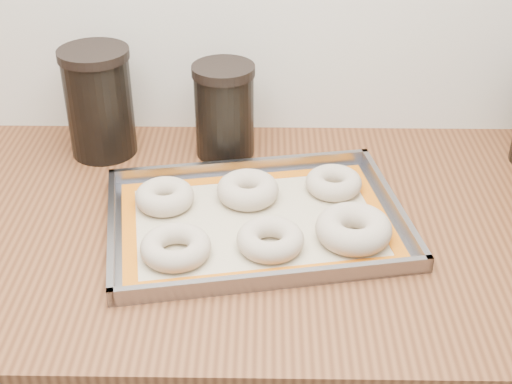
{
  "coord_description": "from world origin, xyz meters",
  "views": [
    {
      "loc": [
        -0.14,
        0.73,
        1.54
      ],
      "look_at": [
        -0.15,
        1.66,
        0.96
      ],
      "focal_mm": 50.0,
      "sensor_mm": 36.0,
      "label": 1
    }
  ],
  "objects_px": {
    "bagel_front_left": "(176,247)",
    "bagel_front_mid": "(270,239)",
    "canister_left": "(99,102)",
    "bagel_back_right": "(334,183)",
    "baking_tray": "(256,220)",
    "bagel_back_mid": "(248,190)",
    "bagel_back_left": "(165,197)",
    "bagel_front_right": "(354,229)",
    "canister_mid": "(224,110)"
  },
  "relations": [
    {
      "from": "baking_tray",
      "to": "canister_mid",
      "type": "relative_size",
      "value": 2.96
    },
    {
      "from": "bagel_back_left",
      "to": "bagel_back_right",
      "type": "distance_m",
      "value": 0.28
    },
    {
      "from": "bagel_back_left",
      "to": "bagel_back_mid",
      "type": "bearing_deg",
      "value": 9.1
    },
    {
      "from": "bagel_back_mid",
      "to": "baking_tray",
      "type": "bearing_deg",
      "value": -77.45
    },
    {
      "from": "canister_mid",
      "to": "bagel_back_right",
      "type": "bearing_deg",
      "value": -36.29
    },
    {
      "from": "bagel_front_left",
      "to": "bagel_back_right",
      "type": "relative_size",
      "value": 1.11
    },
    {
      "from": "bagel_front_mid",
      "to": "bagel_back_left",
      "type": "bearing_deg",
      "value": 146.26
    },
    {
      "from": "bagel_front_right",
      "to": "bagel_front_mid",
      "type": "bearing_deg",
      "value": -169.11
    },
    {
      "from": "bagel_front_mid",
      "to": "bagel_front_right",
      "type": "distance_m",
      "value": 0.13
    },
    {
      "from": "baking_tray",
      "to": "bagel_front_left",
      "type": "height_order",
      "value": "bagel_front_left"
    },
    {
      "from": "bagel_front_right",
      "to": "bagel_back_left",
      "type": "distance_m",
      "value": 0.31
    },
    {
      "from": "bagel_back_right",
      "to": "baking_tray",
      "type": "bearing_deg",
      "value": -144.03
    },
    {
      "from": "canister_left",
      "to": "canister_mid",
      "type": "height_order",
      "value": "canister_left"
    },
    {
      "from": "baking_tray",
      "to": "bagel_back_left",
      "type": "relative_size",
      "value": 5.32
    },
    {
      "from": "baking_tray",
      "to": "bagel_front_mid",
      "type": "xyz_separation_m",
      "value": [
        0.02,
        -0.07,
        0.01
      ]
    },
    {
      "from": "baking_tray",
      "to": "bagel_back_mid",
      "type": "relative_size",
      "value": 4.99
    },
    {
      "from": "baking_tray",
      "to": "bagel_back_mid",
      "type": "height_order",
      "value": "bagel_back_mid"
    },
    {
      "from": "baking_tray",
      "to": "canister_left",
      "type": "relative_size",
      "value": 2.55
    },
    {
      "from": "bagel_front_left",
      "to": "bagel_front_mid",
      "type": "distance_m",
      "value": 0.14
    },
    {
      "from": "bagel_back_mid",
      "to": "canister_mid",
      "type": "height_order",
      "value": "canister_mid"
    },
    {
      "from": "canister_left",
      "to": "bagel_back_right",
      "type": "bearing_deg",
      "value": -18.83
    },
    {
      "from": "bagel_back_left",
      "to": "bagel_back_mid",
      "type": "height_order",
      "value": "bagel_back_mid"
    },
    {
      "from": "bagel_front_mid",
      "to": "bagel_front_right",
      "type": "relative_size",
      "value": 0.87
    },
    {
      "from": "baking_tray",
      "to": "bagel_front_right",
      "type": "relative_size",
      "value": 4.4
    },
    {
      "from": "bagel_front_right",
      "to": "canister_mid",
      "type": "height_order",
      "value": "canister_mid"
    },
    {
      "from": "bagel_front_mid",
      "to": "baking_tray",
      "type": "bearing_deg",
      "value": 107.53
    },
    {
      "from": "bagel_front_mid",
      "to": "canister_mid",
      "type": "distance_m",
      "value": 0.32
    },
    {
      "from": "bagel_front_left",
      "to": "canister_left",
      "type": "bearing_deg",
      "value": 117.39
    },
    {
      "from": "baking_tray",
      "to": "bagel_front_left",
      "type": "bearing_deg",
      "value": -141.6
    },
    {
      "from": "bagel_front_right",
      "to": "canister_left",
      "type": "height_order",
      "value": "canister_left"
    },
    {
      "from": "bagel_back_right",
      "to": "canister_mid",
      "type": "relative_size",
      "value": 0.55
    },
    {
      "from": "baking_tray",
      "to": "bagel_front_left",
      "type": "relative_size",
      "value": 4.88
    },
    {
      "from": "bagel_front_left",
      "to": "bagel_back_right",
      "type": "distance_m",
      "value": 0.31
    },
    {
      "from": "bagel_back_left",
      "to": "canister_mid",
      "type": "height_order",
      "value": "canister_mid"
    },
    {
      "from": "bagel_back_mid",
      "to": "bagel_front_right",
      "type": "bearing_deg",
      "value": -34.55
    },
    {
      "from": "bagel_back_left",
      "to": "bagel_front_mid",
      "type": "bearing_deg",
      "value": -33.74
    },
    {
      "from": "bagel_front_right",
      "to": "bagel_back_mid",
      "type": "bearing_deg",
      "value": 145.45
    },
    {
      "from": "baking_tray",
      "to": "canister_mid",
      "type": "bearing_deg",
      "value": 104.62
    },
    {
      "from": "bagel_front_mid",
      "to": "bagel_front_right",
      "type": "height_order",
      "value": "bagel_front_right"
    },
    {
      "from": "bagel_front_left",
      "to": "bagel_back_right",
      "type": "xyz_separation_m",
      "value": [
        0.25,
        0.19,
        -0.0
      ]
    },
    {
      "from": "bagel_front_left",
      "to": "canister_mid",
      "type": "relative_size",
      "value": 0.61
    },
    {
      "from": "bagel_front_left",
      "to": "bagel_front_right",
      "type": "height_order",
      "value": "bagel_front_right"
    },
    {
      "from": "bagel_front_right",
      "to": "bagel_back_left",
      "type": "xyz_separation_m",
      "value": [
        -0.3,
        0.09,
        -0.0
      ]
    },
    {
      "from": "bagel_back_left",
      "to": "bagel_front_left",
      "type": "bearing_deg",
      "value": -76.3
    },
    {
      "from": "bagel_front_mid",
      "to": "bagel_back_right",
      "type": "bearing_deg",
      "value": 57.04
    },
    {
      "from": "bagel_front_left",
      "to": "bagel_back_left",
      "type": "distance_m",
      "value": 0.14
    },
    {
      "from": "bagel_back_right",
      "to": "canister_mid",
      "type": "bearing_deg",
      "value": 143.71
    },
    {
      "from": "bagel_front_right",
      "to": "bagel_back_mid",
      "type": "distance_m",
      "value": 0.2
    },
    {
      "from": "bagel_front_mid",
      "to": "canister_left",
      "type": "bearing_deg",
      "value": 135.18
    },
    {
      "from": "bagel_front_mid",
      "to": "bagel_back_right",
      "type": "distance_m",
      "value": 0.2
    }
  ]
}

